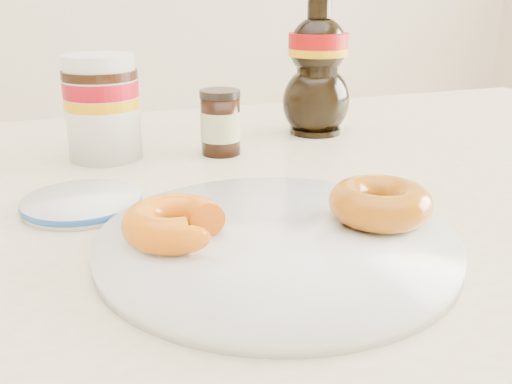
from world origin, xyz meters
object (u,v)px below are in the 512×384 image
object	(u,v)px
dining_table	(292,252)
donut_bitten	(174,223)
dark_jar	(221,123)
blue_rim_saucer	(82,202)
plate	(276,241)
nutella_jar	(102,103)
syrup_bottle	(317,66)
donut_whole	(380,203)

from	to	relation	value
dining_table	donut_bitten	world-z (taller)	donut_bitten
dark_jar	blue_rim_saucer	world-z (taller)	dark_jar
plate	nutella_jar	world-z (taller)	nutella_jar
dining_table	blue_rim_saucer	distance (m)	0.24
dining_table	dark_jar	world-z (taller)	dark_jar
syrup_bottle	blue_rim_saucer	world-z (taller)	syrup_bottle
donut_whole	dark_jar	size ratio (longest dim) A/B	1.06
plate	nutella_jar	xyz separation A→B (m)	(-0.10, 0.33, 0.06)
syrup_bottle	dark_jar	distance (m)	0.19
donut_bitten	blue_rim_saucer	size ratio (longest dim) A/B	0.71
donut_whole	dark_jar	xyz separation A→B (m)	(-0.06, 0.30, 0.01)
dining_table	nutella_jar	size ratio (longest dim) A/B	10.69
plate	dark_jar	size ratio (longest dim) A/B	3.55
blue_rim_saucer	plate	bearing A→B (deg)	-46.43
dark_jar	syrup_bottle	bearing A→B (deg)	20.36
syrup_bottle	donut_whole	bearing A→B (deg)	-106.85
dining_table	plate	size ratio (longest dim) A/B	4.67
dark_jar	donut_whole	bearing A→B (deg)	-79.38
dining_table	nutella_jar	bearing A→B (deg)	135.83
donut_bitten	syrup_bottle	distance (m)	0.45
donut_whole	blue_rim_saucer	distance (m)	0.29
nutella_jar	syrup_bottle	world-z (taller)	syrup_bottle
dining_table	donut_bitten	xyz separation A→B (m)	(-0.16, -0.13, 0.11)
plate	donut_whole	world-z (taller)	donut_whole
donut_whole	syrup_bottle	distance (m)	0.39
donut_bitten	donut_whole	size ratio (longest dim) A/B	0.94
donut_whole	nutella_jar	size ratio (longest dim) A/B	0.69
donut_bitten	syrup_bottle	bearing A→B (deg)	53.04
donut_bitten	donut_whole	xyz separation A→B (m)	(0.18, -0.02, 0.00)
plate	dark_jar	world-z (taller)	dark_jar
plate	blue_rim_saucer	xyz separation A→B (m)	(-0.15, 0.15, -0.00)
syrup_bottle	nutella_jar	bearing A→B (deg)	-174.37
plate	nutella_jar	bearing A→B (deg)	107.54
dining_table	blue_rim_saucer	bearing A→B (deg)	179.20
donut_bitten	blue_rim_saucer	xyz separation A→B (m)	(-0.07, 0.14, -0.02)
plate	blue_rim_saucer	distance (m)	0.21
donut_whole	blue_rim_saucer	size ratio (longest dim) A/B	0.76
donut_bitten	syrup_bottle	world-z (taller)	syrup_bottle
dining_table	donut_whole	world-z (taller)	donut_whole
donut_whole	nutella_jar	bearing A→B (deg)	121.21
syrup_bottle	dark_jar	bearing A→B (deg)	-159.64
dining_table	blue_rim_saucer	world-z (taller)	blue_rim_saucer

